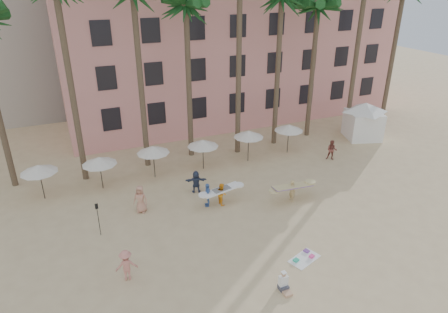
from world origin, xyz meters
TOP-DOWN VIEW (x-y plane):
  - ground at (0.00, 0.00)m, footprint 120.00×120.00m
  - pink_hotel at (7.00, 26.00)m, footprint 35.00×14.00m
  - umbrella_row at (-3.00, 12.50)m, footprint 22.50×2.70m
  - cabana at (15.46, 12.80)m, footprint 5.70×5.70m
  - beach_towel at (0.21, -0.31)m, footprint 2.03×1.55m
  - carrier_yellow at (2.91, 5.34)m, footprint 3.00×0.87m
  - carrier_white at (-1.77, 6.89)m, footprint 2.79×1.09m
  - beachgoers at (-2.95, 7.03)m, footprint 19.95×8.79m
  - paddle at (-9.96, 6.43)m, footprint 0.18×0.04m
  - seated_man at (-2.14, -1.96)m, footprint 0.46×0.81m

SIDE VIEW (x-z plane):
  - ground at x=0.00m, z-range 0.00..0.00m
  - beach_towel at x=0.21m, z-range -0.04..0.10m
  - seated_man at x=-2.14m, z-range -0.16..0.89m
  - carrier_white at x=-1.77m, z-range 0.07..1.63m
  - beachgoers at x=-2.95m, z-range -0.08..1.85m
  - carrier_yellow at x=2.91m, z-range 0.12..1.74m
  - paddle at x=-9.96m, z-range 0.30..2.52m
  - cabana at x=15.46m, z-range 0.32..3.82m
  - umbrella_row at x=-3.00m, z-range 0.97..3.69m
  - pink_hotel at x=7.00m, z-range 0.00..16.00m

